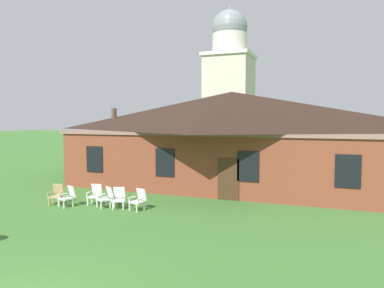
{
  "coord_description": "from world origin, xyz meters",
  "views": [
    {
      "loc": [
        6.37,
        -5.75,
        4.08
      ],
      "look_at": [
        1.04,
        7.72,
        3.11
      ],
      "focal_mm": 34.77,
      "sensor_mm": 36.0,
      "label": 1
    }
  ],
  "objects_px": {
    "lawn_chair_near_door": "(68,196)",
    "lawn_chair_right_end": "(119,197)",
    "lawn_chair_middle": "(106,197)",
    "lawn_chair_left_end": "(95,194)",
    "lawn_chair_by_porch": "(57,194)",
    "lawn_chair_far_side": "(139,199)"
  },
  "relations": [
    {
      "from": "lawn_chair_near_door",
      "to": "lawn_chair_left_end",
      "type": "bearing_deg",
      "value": 45.38
    },
    {
      "from": "lawn_chair_right_end",
      "to": "lawn_chair_far_side",
      "type": "bearing_deg",
      "value": -0.02
    },
    {
      "from": "lawn_chair_left_end",
      "to": "lawn_chair_right_end",
      "type": "xyz_separation_m",
      "value": [
        1.49,
        -0.29,
        0.0
      ]
    },
    {
      "from": "lawn_chair_near_door",
      "to": "lawn_chair_middle",
      "type": "distance_m",
      "value": 1.82
    },
    {
      "from": "lawn_chair_middle",
      "to": "lawn_chair_left_end",
      "type": "bearing_deg",
      "value": 155.72
    },
    {
      "from": "lawn_chair_by_porch",
      "to": "lawn_chair_left_end",
      "type": "xyz_separation_m",
      "value": [
        1.74,
        0.67,
        0.0
      ]
    },
    {
      "from": "lawn_chair_near_door",
      "to": "lawn_chair_far_side",
      "type": "xyz_separation_m",
      "value": [
        3.41,
        0.6,
        0.0
      ]
    },
    {
      "from": "lawn_chair_near_door",
      "to": "lawn_chair_by_porch",
      "type": "bearing_deg",
      "value": 165.89
    },
    {
      "from": "lawn_chair_left_end",
      "to": "lawn_chair_right_end",
      "type": "bearing_deg",
      "value": -10.86
    },
    {
      "from": "lawn_chair_middle",
      "to": "lawn_chair_far_side",
      "type": "height_order",
      "value": "same"
    },
    {
      "from": "lawn_chair_near_door",
      "to": "lawn_chair_right_end",
      "type": "xyz_separation_m",
      "value": [
        2.37,
        0.6,
        0.0
      ]
    },
    {
      "from": "lawn_chair_far_side",
      "to": "lawn_chair_middle",
      "type": "bearing_deg",
      "value": -176.2
    },
    {
      "from": "lawn_chair_middle",
      "to": "lawn_chair_far_side",
      "type": "relative_size",
      "value": 1.0
    },
    {
      "from": "lawn_chair_near_door",
      "to": "lawn_chair_far_side",
      "type": "distance_m",
      "value": 3.46
    },
    {
      "from": "lawn_chair_by_porch",
      "to": "lawn_chair_near_door",
      "type": "bearing_deg",
      "value": -14.11
    },
    {
      "from": "lawn_chair_by_porch",
      "to": "lawn_chair_near_door",
      "type": "xyz_separation_m",
      "value": [
        0.87,
        -0.22,
        0.0
      ]
    },
    {
      "from": "lawn_chair_by_porch",
      "to": "lawn_chair_far_side",
      "type": "xyz_separation_m",
      "value": [
        4.28,
        0.38,
        0.0
      ]
    },
    {
      "from": "lawn_chair_right_end",
      "to": "lawn_chair_left_end",
      "type": "bearing_deg",
      "value": 169.14
    },
    {
      "from": "lawn_chair_left_end",
      "to": "lawn_chair_far_side",
      "type": "relative_size",
      "value": 1.0
    },
    {
      "from": "lawn_chair_near_door",
      "to": "lawn_chair_right_end",
      "type": "height_order",
      "value": "same"
    },
    {
      "from": "lawn_chair_near_door",
      "to": "lawn_chair_far_side",
      "type": "bearing_deg",
      "value": 9.94
    },
    {
      "from": "lawn_chair_near_door",
      "to": "lawn_chair_middle",
      "type": "height_order",
      "value": "same"
    }
  ]
}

